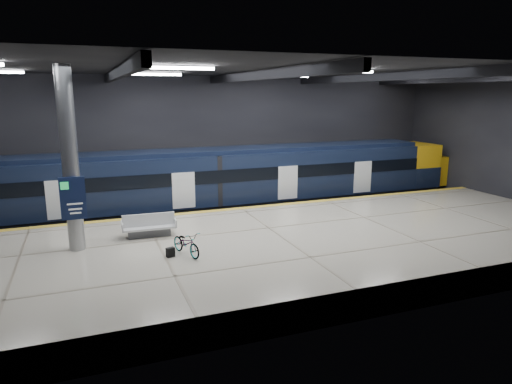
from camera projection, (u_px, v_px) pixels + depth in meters
ground at (261, 244)px, 21.52m from camera, size 30.00×30.00×0.00m
room_shell at (261, 122)px, 20.31m from camera, size 30.10×16.10×8.05m
platform at (283, 250)px, 19.12m from camera, size 30.00×11.00×1.10m
safety_strip at (242, 208)px, 23.79m from camera, size 30.00×0.40×0.01m
rails at (226, 214)px, 26.52m from camera, size 30.00×1.52×0.16m
train at (259, 179)px, 26.81m from camera, size 29.40×2.84×3.79m
bench at (149, 228)px, 19.10m from camera, size 2.25×1.01×0.98m
bicycle at (186, 243)px, 16.86m from camera, size 1.14×1.82×0.91m
pannier_bag at (170, 252)px, 16.71m from camera, size 0.34×0.26×0.35m
info_column at (70, 163)px, 16.85m from camera, size 0.90×0.78×6.90m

